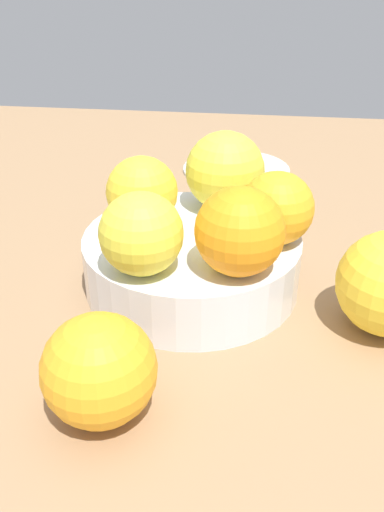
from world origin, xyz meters
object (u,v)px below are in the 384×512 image
at_px(orange_loose_0, 99,370).
at_px(orange_in_bowl_3, 225,171).
at_px(orange_in_bowl_0, 141,234).
at_px(orange_in_bowl_1, 240,231).
at_px(side_plate, 236,168).
at_px(fruit_bowl, 192,262).
at_px(orange_in_bowl_4, 277,210).
at_px(orange_in_bowl_2, 142,192).

bearing_deg(orange_loose_0, orange_in_bowl_3, 164.52).
distance_m(orange_in_bowl_0, orange_in_bowl_1, 0.07).
height_order(orange_in_bowl_0, side_plate, orange_in_bowl_0).
relative_size(orange_in_bowl_1, orange_loose_0, 0.92).
xyz_separation_m(fruit_bowl, orange_in_bowl_4, (0.00, 0.07, 0.06)).
bearing_deg(orange_in_bowl_2, orange_in_bowl_4, 80.44).
height_order(orange_in_bowl_3, side_plate, orange_in_bowl_3).
bearing_deg(orange_in_bowl_3, orange_loose_0, -15.48).
bearing_deg(fruit_bowl, orange_in_bowl_4, 87.86).
xyz_separation_m(orange_in_bowl_0, orange_in_bowl_2, (-0.08, -0.02, -0.00)).
bearing_deg(orange_in_bowl_3, orange_in_bowl_1, 9.69).
bearing_deg(fruit_bowl, orange_in_bowl_3, 159.70).
height_order(orange_in_bowl_4, orange_loose_0, orange_in_bowl_4).
relative_size(fruit_bowl, orange_in_bowl_0, 2.95).
distance_m(orange_in_bowl_1, side_plate, 0.34).
distance_m(fruit_bowl, orange_in_bowl_2, 0.07).
distance_m(orange_in_bowl_1, orange_loose_0, 0.14).
height_order(fruit_bowl, orange_in_bowl_4, orange_in_bowl_4).
bearing_deg(orange_in_bowl_0, orange_in_bowl_1, 96.87).
relative_size(orange_in_bowl_1, orange_in_bowl_4, 1.12).
height_order(orange_in_bowl_4, side_plate, orange_in_bowl_4).
xyz_separation_m(fruit_bowl, orange_in_bowl_3, (-0.06, 0.02, 0.06)).
bearing_deg(orange_in_bowl_3, side_plate, 179.63).
relative_size(orange_in_bowl_3, orange_loose_0, 0.98).
relative_size(orange_in_bowl_0, orange_in_bowl_4, 1.05).
height_order(orange_in_bowl_2, orange_in_bowl_4, orange_in_bowl_2).
distance_m(orange_in_bowl_0, orange_in_bowl_4, 0.11).
bearing_deg(fruit_bowl, orange_in_bowl_0, -26.85).
xyz_separation_m(orange_in_bowl_4, side_plate, (-0.28, -0.05, -0.08)).
bearing_deg(orange_loose_0, orange_in_bowl_0, 175.31).
relative_size(orange_in_bowl_0, orange_loose_0, 0.86).
relative_size(orange_in_bowl_0, orange_in_bowl_1, 0.94).
xyz_separation_m(orange_in_bowl_4, orange_loose_0, (0.16, -0.11, -0.04)).
bearing_deg(fruit_bowl, orange_in_bowl_1, 39.31).
height_order(orange_in_bowl_0, orange_in_bowl_1, orange_in_bowl_1).
bearing_deg(orange_in_bowl_3, orange_in_bowl_0, -23.62).
xyz_separation_m(orange_in_bowl_3, side_plate, (-0.22, 0.00, -0.08)).
xyz_separation_m(orange_in_bowl_1, orange_in_bowl_2, (-0.07, -0.09, -0.00)).
xyz_separation_m(fruit_bowl, orange_in_bowl_0, (0.06, -0.03, 0.06)).
relative_size(orange_in_bowl_3, side_plate, 0.51).
height_order(orange_in_bowl_1, orange_in_bowl_4, orange_in_bowl_1).
height_order(fruit_bowl, orange_loose_0, orange_loose_0).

